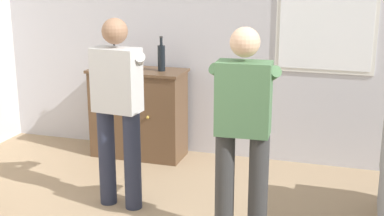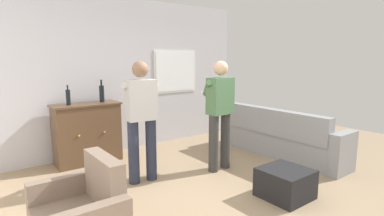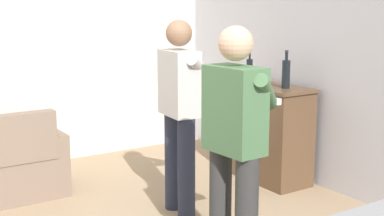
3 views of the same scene
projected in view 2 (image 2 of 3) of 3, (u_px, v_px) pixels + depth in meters
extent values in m
plane|color=#9E8466|center=(218.00, 198.00, 3.70)|extent=(10.40, 10.40, 0.00)
cube|color=silver|center=(123.00, 76.00, 5.56)|extent=(5.20, 0.12, 2.80)
cube|color=silver|center=(175.00, 72.00, 6.18)|extent=(1.01, 0.02, 0.87)
cube|color=white|center=(175.00, 72.00, 6.18)|extent=(0.93, 0.03, 0.79)
cube|color=gray|center=(280.00, 144.00, 5.33)|extent=(0.55, 2.06, 0.42)
cube|color=gray|center=(273.00, 122.00, 5.14)|extent=(0.18, 2.06, 0.44)
cube|color=gray|center=(235.00, 127.00, 6.19)|extent=(0.55, 0.18, 0.64)
cube|color=gray|center=(342.00, 153.00, 4.44)|extent=(0.55, 0.18, 0.64)
cube|color=orange|center=(278.00, 123.00, 5.23)|extent=(0.17, 0.41, 0.36)
cube|color=#7F6B5B|center=(104.00, 180.00, 2.71)|extent=(0.15, 0.64, 0.45)
cube|color=#7F6B5B|center=(65.00, 206.00, 2.90)|extent=(0.64, 0.13, 0.60)
cube|color=brown|center=(87.00, 134.00, 4.94)|extent=(1.02, 0.44, 0.96)
cube|color=brown|center=(86.00, 104.00, 4.86)|extent=(1.06, 0.48, 0.03)
sphere|color=#B79338|center=(79.00, 136.00, 4.63)|extent=(0.04, 0.04, 0.04)
sphere|color=#B79338|center=(105.00, 132.00, 4.87)|extent=(0.04, 0.04, 0.04)
cylinder|color=black|center=(102.00, 94.00, 5.01)|extent=(0.08, 0.08, 0.28)
cylinder|color=black|center=(101.00, 83.00, 4.98)|extent=(0.03, 0.03, 0.08)
cylinder|color=#262626|center=(101.00, 80.00, 4.97)|extent=(0.03, 0.03, 0.02)
cylinder|color=black|center=(68.00, 97.00, 4.67)|extent=(0.07, 0.07, 0.24)
cylinder|color=black|center=(68.00, 88.00, 4.65)|extent=(0.02, 0.02, 0.06)
cylinder|color=#262626|center=(67.00, 85.00, 4.64)|extent=(0.03, 0.03, 0.02)
cube|color=black|center=(285.00, 183.00, 3.71)|extent=(0.56, 0.56, 0.36)
cylinder|color=#282D42|center=(134.00, 152.00, 4.10)|extent=(0.15, 0.15, 0.88)
cylinder|color=#282D42|center=(151.00, 149.00, 4.23)|extent=(0.15, 0.15, 0.88)
cube|color=#B7B7B7|center=(141.00, 100.00, 4.05)|extent=(0.42, 0.26, 0.55)
sphere|color=#8C664C|center=(140.00, 69.00, 3.98)|extent=(0.22, 0.22, 0.22)
cylinder|color=#B7B7B7|center=(129.00, 91.00, 4.10)|extent=(0.36, 0.39, 0.29)
cylinder|color=#B7B7B7|center=(144.00, 91.00, 4.22)|extent=(0.30, 0.42, 0.29)
cube|color=white|center=(133.00, 96.00, 4.31)|extent=(0.15, 0.05, 0.04)
cylinder|color=#383838|center=(214.00, 143.00, 4.53)|extent=(0.15, 0.15, 0.88)
cylinder|color=#383838|center=(225.00, 140.00, 4.70)|extent=(0.15, 0.15, 0.88)
cube|color=#4C754C|center=(220.00, 96.00, 4.50)|extent=(0.41, 0.24, 0.55)
sphere|color=#D8AD8C|center=(221.00, 68.00, 4.43)|extent=(0.22, 0.22, 0.22)
cylinder|color=#4C754C|center=(207.00, 88.00, 4.53)|extent=(0.31, 0.42, 0.29)
cylinder|color=#4C754C|center=(218.00, 87.00, 4.68)|extent=(0.34, 0.40, 0.29)
cube|color=white|center=(206.00, 93.00, 4.74)|extent=(0.15, 0.05, 0.04)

